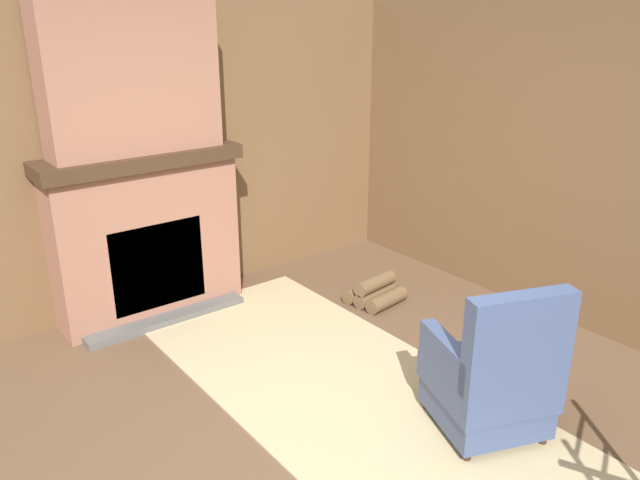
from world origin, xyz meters
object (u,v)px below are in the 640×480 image
Objects in this scene: armchair at (492,379)px; decorative_plate_on_mantel at (131,134)px; firewood_stack at (375,292)px; oil_lamp_vase at (67,147)px; storage_case at (178,137)px.

armchair is 3.65× the size of decorative_plate_on_mantel.
decorative_plate_on_mantel is at bearing 39.89° from armchair.
firewood_stack is at bearing 56.21° from decorative_plate_on_mantel.
oil_lamp_vase reaches higher than armchair.
decorative_plate_on_mantel reaches higher than armchair.
storage_case is 0.39m from decorative_plate_on_mantel.
oil_lamp_vase is at bearing -87.64° from decorative_plate_on_mantel.
oil_lamp_vase reaches higher than decorative_plate_on_mantel.
firewood_stack is 2.07× the size of storage_case.
storage_case is (-2.77, -0.56, 1.06)m from armchair.
oil_lamp_vase is (-2.77, -1.43, 1.09)m from armchair.
armchair is 3.02m from storage_case.
oil_lamp_vase is at bearing 48.50° from armchair.
decorative_plate_on_mantel is at bearing 92.36° from oil_lamp_vase.
decorative_plate_on_mantel is at bearing -123.79° from firewood_stack.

